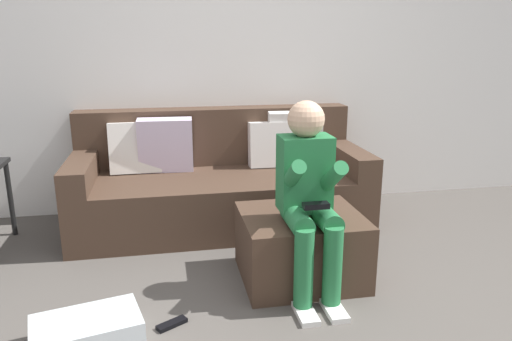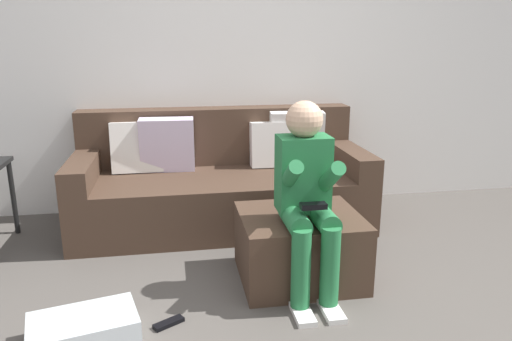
{
  "view_description": "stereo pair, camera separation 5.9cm",
  "coord_description": "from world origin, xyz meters",
  "px_view_note": "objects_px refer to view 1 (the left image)",
  "views": [
    {
      "loc": [
        -0.68,
        -1.93,
        1.43
      ],
      "look_at": [
        -0.08,
        1.18,
        0.56
      ],
      "focal_mm": 34.05,
      "sensor_mm": 36.0,
      "label": 1
    },
    {
      "loc": [
        -0.63,
        -1.94,
        1.43
      ],
      "look_at": [
        -0.08,
        1.18,
        0.56
      ],
      "focal_mm": 34.05,
      "sensor_mm": 36.0,
      "label": 2
    }
  ],
  "objects_px": {
    "person_seated": "(309,190)",
    "remote_by_storage_bin": "(172,324)",
    "couch_sectional": "(220,182)",
    "storage_bin": "(87,331)",
    "ottoman": "(301,246)"
  },
  "relations": [
    {
      "from": "storage_bin",
      "to": "remote_by_storage_bin",
      "type": "distance_m",
      "value": 0.41
    },
    {
      "from": "couch_sectional",
      "to": "remote_by_storage_bin",
      "type": "height_order",
      "value": "couch_sectional"
    },
    {
      "from": "ottoman",
      "to": "remote_by_storage_bin",
      "type": "bearing_deg",
      "value": -153.84
    },
    {
      "from": "ottoman",
      "to": "storage_bin",
      "type": "relative_size",
      "value": 1.42
    },
    {
      "from": "couch_sectional",
      "to": "person_seated",
      "type": "distance_m",
      "value": 1.3
    },
    {
      "from": "storage_bin",
      "to": "couch_sectional",
      "type": "bearing_deg",
      "value": 61.32
    },
    {
      "from": "remote_by_storage_bin",
      "to": "couch_sectional",
      "type": "bearing_deg",
      "value": 43.26
    },
    {
      "from": "couch_sectional",
      "to": "remote_by_storage_bin",
      "type": "relative_size",
      "value": 13.71
    },
    {
      "from": "person_seated",
      "to": "remote_by_storage_bin",
      "type": "distance_m",
      "value": 1.01
    },
    {
      "from": "couch_sectional",
      "to": "person_seated",
      "type": "bearing_deg",
      "value": -73.77
    },
    {
      "from": "person_seated",
      "to": "storage_bin",
      "type": "relative_size",
      "value": 2.19
    },
    {
      "from": "person_seated",
      "to": "remote_by_storage_bin",
      "type": "relative_size",
      "value": 6.77
    },
    {
      "from": "storage_bin",
      "to": "remote_by_storage_bin",
      "type": "height_order",
      "value": "storage_bin"
    },
    {
      "from": "ottoman",
      "to": "storage_bin",
      "type": "distance_m",
      "value": 1.29
    },
    {
      "from": "ottoman",
      "to": "remote_by_storage_bin",
      "type": "distance_m",
      "value": 0.9
    }
  ]
}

